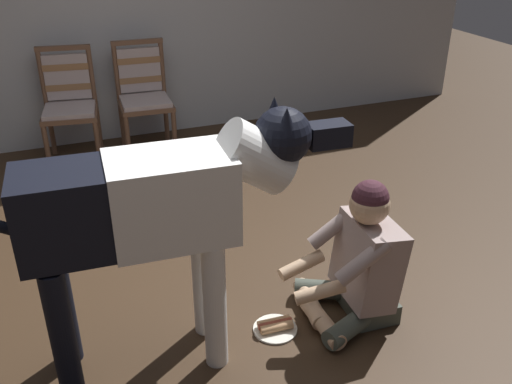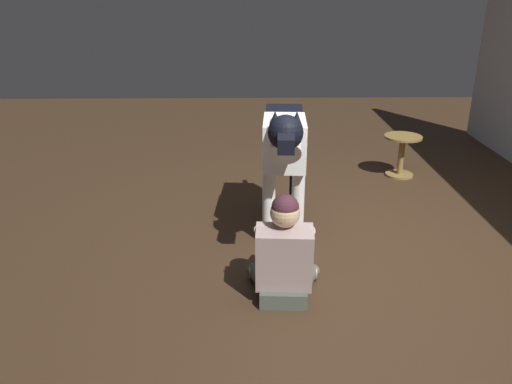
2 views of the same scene
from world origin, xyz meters
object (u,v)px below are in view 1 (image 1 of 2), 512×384
object	(u,v)px
person_sitting_on_floor	(359,263)
large_dog	(159,209)
dining_chair_right_of_pair	(143,91)
hot_dog_on_plate	(275,326)
dining_chair_left_of_pair	(69,99)

from	to	relation	value
person_sitting_on_floor	large_dog	bearing A→B (deg)	176.54
person_sitting_on_floor	dining_chair_right_of_pair	bearing A→B (deg)	101.45
person_sitting_on_floor	hot_dog_on_plate	bearing A→B (deg)	176.54
dining_chair_left_of_pair	person_sitting_on_floor	size ratio (longest dim) A/B	1.19
dining_chair_right_of_pair	large_dog	xyz separation A→B (m)	(-0.46, -2.79, 0.31)
hot_dog_on_plate	person_sitting_on_floor	bearing A→B (deg)	-3.46
person_sitting_on_floor	large_dog	world-z (taller)	large_dog
person_sitting_on_floor	large_dog	size ratio (longest dim) A/B	0.48
dining_chair_left_of_pair	dining_chair_right_of_pair	size ratio (longest dim) A/B	1.00
dining_chair_left_of_pair	person_sitting_on_floor	bearing A→B (deg)	-66.72
dining_chair_right_of_pair	person_sitting_on_floor	distance (m)	2.92
large_dog	person_sitting_on_floor	bearing A→B (deg)	-3.46
person_sitting_on_floor	hot_dog_on_plate	size ratio (longest dim) A/B	3.42
dining_chair_left_of_pair	large_dog	world-z (taller)	large_dog
dining_chair_right_of_pair	hot_dog_on_plate	xyz separation A→B (m)	(0.11, -2.82, -0.52)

